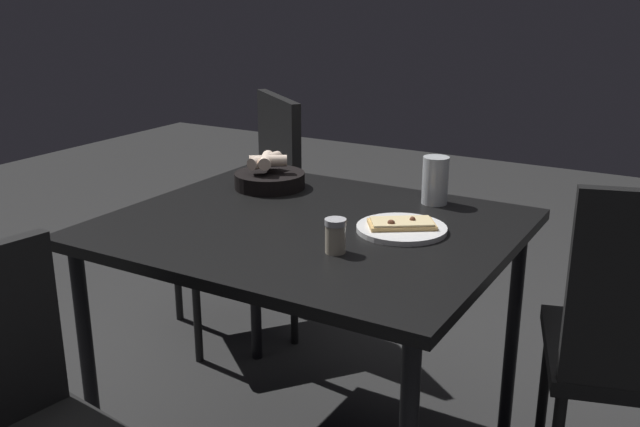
# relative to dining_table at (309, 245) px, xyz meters

# --- Properties ---
(dining_table) EXTENTS (0.91, 1.07, 0.73)m
(dining_table) POSITION_rel_dining_table_xyz_m (0.00, 0.00, 0.00)
(dining_table) COLOR black
(dining_table) RESTS_ON ground
(pizza_plate) EXTENTS (0.24, 0.24, 0.04)m
(pizza_plate) POSITION_rel_dining_table_xyz_m (-0.06, 0.24, 0.07)
(pizza_plate) COLOR white
(pizza_plate) RESTS_ON dining_table
(bread_basket) EXTENTS (0.22, 0.22, 0.11)m
(bread_basket) POSITION_rel_dining_table_xyz_m (-0.23, -0.29, 0.10)
(bread_basket) COLOR black
(bread_basket) RESTS_ON dining_table
(beer_glass) EXTENTS (0.08, 0.08, 0.14)m
(beer_glass) POSITION_rel_dining_table_xyz_m (-0.34, 0.22, 0.13)
(beer_glass) COLOR silver
(beer_glass) RESTS_ON dining_table
(pepper_shaker) EXTENTS (0.05, 0.05, 0.08)m
(pepper_shaker) POSITION_rel_dining_table_xyz_m (0.16, 0.17, 0.10)
(pepper_shaker) COLOR #BFB299
(pepper_shaker) RESTS_ON dining_table
(chair_far) EXTENTS (0.62, 0.62, 0.95)m
(chair_far) POSITION_rel_dining_table_xyz_m (-0.60, -0.63, -0.13)
(chair_far) COLOR #2D2D2D
(chair_far) RESTS_ON ground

